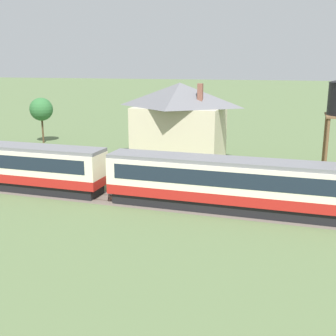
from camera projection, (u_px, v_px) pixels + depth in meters
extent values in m
plane|color=#566B42|center=(189.00, 203.00, 34.84)|extent=(600.00, 600.00, 0.00)
cube|color=#AD1E19|center=(223.00, 194.00, 32.94)|extent=(18.59, 2.95, 0.80)
cube|color=beige|center=(223.00, 176.00, 32.59)|extent=(18.59, 2.95, 2.14)
cube|color=#192330|center=(223.00, 175.00, 32.56)|extent=(17.10, 2.99, 1.20)
cube|color=slate|center=(224.00, 161.00, 32.30)|extent=(18.59, 2.77, 0.30)
cube|color=black|center=(222.00, 204.00, 33.14)|extent=(17.85, 2.53, 0.88)
cylinder|color=black|center=(304.00, 216.00, 30.66)|extent=(0.90, 0.18, 0.90)
cylinder|color=black|center=(304.00, 209.00, 31.99)|extent=(0.90, 0.18, 0.90)
cylinder|color=black|center=(146.00, 200.00, 34.29)|extent=(0.90, 0.18, 0.90)
cylinder|color=black|center=(152.00, 195.00, 35.62)|extent=(0.90, 0.18, 0.90)
cube|color=#AD1E19|center=(10.00, 174.00, 38.79)|extent=(18.59, 2.95, 0.80)
cube|color=beige|center=(9.00, 159.00, 38.45)|extent=(18.59, 2.95, 2.14)
cube|color=#192330|center=(9.00, 158.00, 38.42)|extent=(17.10, 2.99, 1.20)
cube|color=slate|center=(8.00, 146.00, 38.15)|extent=(18.59, 2.77, 0.30)
cube|color=black|center=(11.00, 183.00, 38.99)|extent=(17.85, 2.53, 0.88)
cylinder|color=black|center=(65.00, 191.00, 36.52)|extent=(0.90, 0.18, 0.90)
cylinder|color=black|center=(74.00, 187.00, 37.85)|extent=(0.90, 0.18, 0.90)
cube|color=#665B51|center=(128.00, 200.00, 35.63)|extent=(127.90, 3.60, 0.01)
cube|color=#4C4238|center=(124.00, 202.00, 34.97)|extent=(127.90, 0.12, 0.04)
cube|color=#4C4238|center=(131.00, 197.00, 36.29)|extent=(127.90, 0.12, 0.04)
cube|color=beige|center=(180.00, 134.00, 50.02)|extent=(9.96, 7.53, 6.40)
pyramid|color=slate|center=(180.00, 95.00, 48.93)|extent=(10.76, 8.13, 2.75)
cube|color=brown|center=(200.00, 95.00, 46.68)|extent=(0.56, 0.56, 2.47)
cylinder|color=brown|center=(324.00, 146.00, 42.44)|extent=(0.28, 0.28, 6.41)
cylinder|color=brown|center=(326.00, 153.00, 38.86)|extent=(0.28, 0.28, 6.41)
cylinder|color=#4C3823|center=(43.00, 130.00, 61.41)|extent=(0.27, 0.27, 3.92)
sphere|color=#2D6633|center=(41.00, 109.00, 60.71)|extent=(3.31, 3.31, 3.31)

